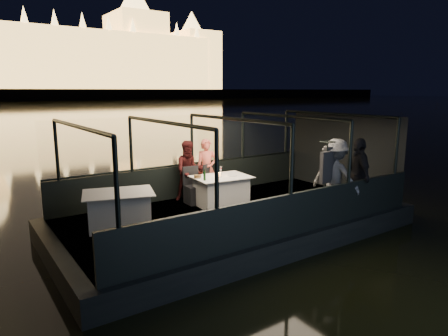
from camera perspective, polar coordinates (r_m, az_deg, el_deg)
boat_hull at (r=10.12m, az=1.30°, el=-9.01°), size 8.60×4.40×1.00m
boat_deck at (r=9.96m, az=1.31°, el=-6.42°), size 8.00×4.00×0.04m
gunwale_port at (r=11.47m, az=-4.53°, el=-1.68°), size 8.00×0.08×0.90m
gunwale_starboard at (r=8.36m, az=9.41°, el=-6.64°), size 8.00×0.08×0.90m
cabin_glass_port at (r=11.27m, az=-4.61°, el=4.03°), size 8.00×0.02×1.40m
cabin_glass_starboard at (r=8.08m, az=9.66°, el=1.15°), size 8.00×0.02×1.40m
cabin_roof_glass at (r=9.53m, az=1.37°, el=7.02°), size 8.00×4.00×0.02m
end_wall_fore at (r=8.07m, az=-22.41°, el=-2.82°), size 0.02×4.00×2.30m
end_wall_aft at (r=12.41m, az=16.51°, el=2.16°), size 0.02×4.00×2.30m
canopy_ribs at (r=9.68m, az=1.34°, el=0.21°), size 8.00×4.00×2.30m
dining_table_central at (r=10.46m, az=-0.38°, el=-3.25°), size 1.54×1.17×0.77m
dining_table_aft at (r=9.09m, az=-14.75°, el=-5.85°), size 1.74×1.46×0.79m
chair_port_left at (r=10.61m, az=-4.24°, el=-2.72°), size 0.48×0.48×0.97m
chair_port_right at (r=10.97m, az=-1.72°, el=-2.24°), size 0.59×0.59×0.96m
coat_stand at (r=9.59m, az=14.34°, el=-1.76°), size 0.64×0.58×1.86m
person_woman_coral at (r=11.17m, az=-2.46°, el=-0.43°), size 0.70×0.60×1.64m
person_man_maroon at (r=10.90m, az=-4.96°, el=-0.75°), size 0.94×0.83×1.64m
passenger_stripe at (r=9.95m, az=15.59°, el=-1.67°), size 0.93×1.32×1.85m
passenger_dark at (r=10.37m, az=18.56°, el=-1.33°), size 0.93×1.17×1.84m
wine_bottle at (r=9.91m, az=-2.79°, el=-0.93°), size 0.07×0.07×0.29m
bread_basket at (r=10.22m, az=-3.79°, el=-1.21°), size 0.25×0.25×0.07m
amber_candle at (r=10.44m, az=-0.66°, el=-0.93°), size 0.06×0.06×0.08m
plate_near at (r=10.46m, az=1.21°, el=-1.08°), size 0.30×0.30×0.01m
plate_far at (r=10.27m, az=-3.17°, el=-1.32°), size 0.26×0.26×0.02m
wine_glass_white at (r=9.94m, az=-2.72°, el=-1.21°), size 0.08×0.08×0.18m
wine_glass_red at (r=10.63m, az=-0.43°, el=-0.40°), size 0.08×0.08×0.21m
wine_glass_empty at (r=10.33m, az=-0.49°, el=-0.74°), size 0.07×0.07×0.20m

